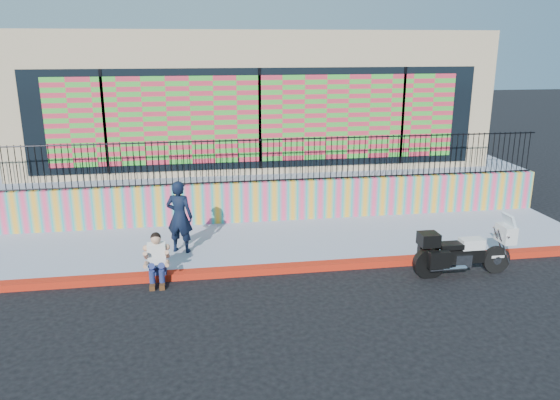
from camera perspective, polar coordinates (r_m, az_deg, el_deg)
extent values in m
plane|color=black|center=(12.24, 0.42, -7.48)|extent=(90.00, 90.00, 0.00)
cube|color=#9F0C0B|center=(12.21, 0.42, -7.16)|extent=(16.00, 0.30, 0.15)
cube|color=#949BB2|center=(13.73, -0.73, -4.48)|extent=(16.00, 3.00, 0.15)
cube|color=#FA4172|center=(15.03, -1.63, -0.13)|extent=(16.00, 0.20, 1.10)
cube|color=#949BB2|center=(19.97, -3.56, 3.69)|extent=(16.00, 10.00, 1.25)
cube|color=tan|center=(19.38, -3.64, 11.17)|extent=(14.00, 8.00, 4.00)
cube|color=black|center=(15.45, -2.13, 8.45)|extent=(12.60, 0.04, 2.80)
cube|color=#D02E44|center=(15.42, -2.12, 8.44)|extent=(11.48, 0.02, 2.40)
cylinder|color=black|center=(12.99, 21.63, -5.81)|extent=(0.61, 0.13, 0.61)
cylinder|color=black|center=(12.28, 15.27, -6.47)|extent=(0.61, 0.13, 0.61)
cube|color=black|center=(12.56, 18.61, -5.48)|extent=(0.88, 0.26, 0.31)
cube|color=silver|center=(12.57, 18.38, -5.89)|extent=(0.37, 0.31, 0.28)
cube|color=silver|center=(12.54, 19.38, -4.31)|extent=(0.51, 0.30, 0.22)
cube|color=black|center=(12.33, 17.37, -4.57)|extent=(0.51, 0.31, 0.11)
cube|color=silver|center=(12.87, 22.54, -3.26)|extent=(0.28, 0.48, 0.39)
cube|color=silver|center=(12.80, 22.82, -2.00)|extent=(0.17, 0.42, 0.31)
cube|color=black|center=(12.06, 15.27, -3.98)|extent=(0.41, 0.39, 0.28)
cube|color=black|center=(12.01, 16.28, -6.02)|extent=(0.44, 0.17, 0.37)
cube|color=black|center=(12.48, 15.21, -5.10)|extent=(0.44, 0.17, 0.37)
cube|color=silver|center=(12.95, 21.67, -5.43)|extent=(0.30, 0.15, 0.06)
imported|color=black|center=(12.90, -10.45, -1.72)|extent=(0.73, 0.60, 1.72)
cube|color=navy|center=(12.04, -12.63, -7.07)|extent=(0.36, 0.28, 0.18)
cube|color=white|center=(11.88, -12.74, -5.59)|extent=(0.38, 0.27, 0.54)
sphere|color=tan|center=(11.71, -12.86, -4.02)|extent=(0.21, 0.21, 0.21)
cube|color=#472814|center=(11.73, -13.18, -8.77)|extent=(0.11, 0.26, 0.10)
cube|color=#472814|center=(11.71, -12.19, -8.74)|extent=(0.11, 0.26, 0.10)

